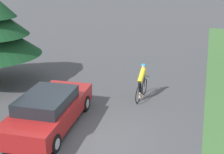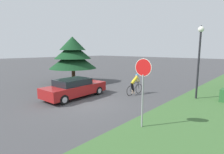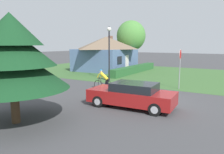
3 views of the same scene
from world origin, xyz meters
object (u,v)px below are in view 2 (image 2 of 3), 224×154
at_px(stop_sign, 143,79).
at_px(street_lamp, 200,48).
at_px(cyclist, 135,85).
at_px(conifer_tall_near, 73,55).
at_px(sedan_left_lane, 74,88).

xyz_separation_m(stop_sign, street_lamp, (0.30, 6.38, 1.30)).
height_order(cyclist, stop_sign, stop_sign).
bearing_deg(conifer_tall_near, stop_sign, -21.08).
height_order(sedan_left_lane, conifer_tall_near, conifer_tall_near).
distance_m(sedan_left_lane, conifer_tall_near, 6.10).
bearing_deg(street_lamp, conifer_tall_near, -168.84).
relative_size(sedan_left_lane, stop_sign, 1.58).
relative_size(stop_sign, street_lamp, 0.60).
distance_m(street_lamp, conifer_tall_near, 11.38).
relative_size(cyclist, conifer_tall_near, 0.38).
distance_m(cyclist, street_lamp, 5.04).
bearing_deg(street_lamp, cyclist, -153.23).
xyz_separation_m(cyclist, street_lamp, (3.81, 1.92, 2.68)).
bearing_deg(sedan_left_lane, conifer_tall_near, 51.70).
xyz_separation_m(cyclist, stop_sign, (3.51, -4.46, 1.37)).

